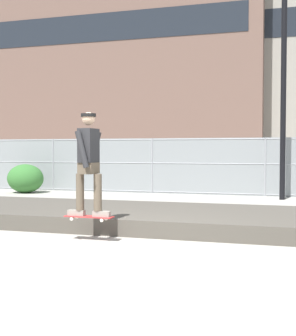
# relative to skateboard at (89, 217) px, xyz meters

# --- Properties ---
(ground_plane) EXTENTS (120.00, 120.00, 0.00)m
(ground_plane) POSITION_rel_skateboard_xyz_m (0.68, -0.61, -0.39)
(ground_plane) COLOR #9E998E
(gravel_berm) EXTENTS (17.67, 2.78, 0.29)m
(gravel_berm) POSITION_rel_skateboard_xyz_m (0.68, 1.84, -0.25)
(gravel_berm) COLOR #4C473F
(gravel_berm) RESTS_ON ground_plane
(skateboard) EXTENTS (0.80, 0.22, 0.07)m
(skateboard) POSITION_rel_skateboard_xyz_m (0.00, 0.00, 0.00)
(skateboard) COLOR #B22D2D
(skater) EXTENTS (0.72, 0.58, 1.66)m
(skater) POSITION_rel_skateboard_xyz_m (0.00, -0.00, 0.95)
(skater) COLOR gray
(skater) RESTS_ON skateboard
(chain_fence) EXTENTS (18.50, 0.06, 1.85)m
(chain_fence) POSITION_rel_skateboard_xyz_m (0.68, 7.96, 0.54)
(chain_fence) COLOR gray
(chain_fence) RESTS_ON ground_plane
(street_lamp) EXTENTS (0.44, 0.44, 6.73)m
(street_lamp) POSITION_rel_skateboard_xyz_m (3.04, 7.14, 3.80)
(street_lamp) COLOR black
(street_lamp) RESTS_ON ground_plane
(parked_car_near) EXTENTS (4.48, 2.10, 1.66)m
(parked_car_near) POSITION_rel_skateboard_xyz_m (-4.85, 10.14, 0.45)
(parked_car_near) COLOR black
(parked_car_near) RESTS_ON ground_plane
(library_building) EXTENTS (28.99, 10.80, 19.98)m
(library_building) POSITION_rel_skateboard_xyz_m (-12.85, 36.68, 9.60)
(library_building) COLOR brown
(library_building) RESTS_ON ground_plane
(shrub_left) EXTENTS (1.27, 1.04, 0.98)m
(shrub_left) POSITION_rel_skateboard_xyz_m (-5.34, 6.89, 0.10)
(shrub_left) COLOR #336B2D
(shrub_left) RESTS_ON ground_plane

